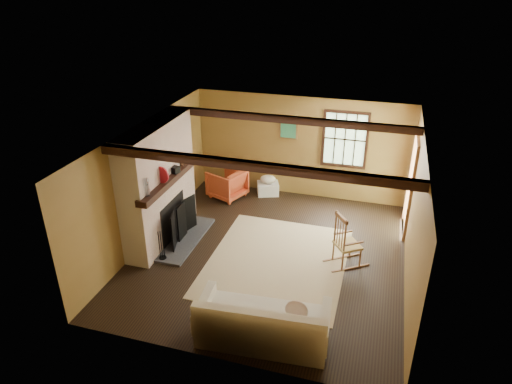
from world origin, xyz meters
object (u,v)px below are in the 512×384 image
(fireplace, at_px, (160,188))
(rocking_chair, at_px, (346,243))
(sofa, at_px, (263,326))
(armchair, at_px, (227,183))
(laundry_basket, at_px, (268,188))

(fireplace, relative_size, rocking_chair, 2.27)
(rocking_chair, height_order, sofa, rocking_chair)
(fireplace, distance_m, armchair, 2.31)
(rocking_chair, distance_m, armchair, 3.64)
(sofa, distance_m, laundry_basket, 4.87)
(sofa, height_order, armchair, sofa)
(rocking_chair, xyz_separation_m, sofa, (-0.92, -2.30, -0.17))
(sofa, bearing_deg, laundry_basket, 99.85)
(armchair, bearing_deg, laundry_basket, 135.45)
(rocking_chair, distance_m, sofa, 2.48)
(fireplace, xyz_separation_m, armchair, (0.61, 2.10, -0.75))
(armchair, bearing_deg, sofa, 47.15)
(fireplace, distance_m, laundry_basket, 3.08)
(rocking_chair, height_order, laundry_basket, rocking_chair)
(rocking_chair, bearing_deg, armchair, 21.30)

